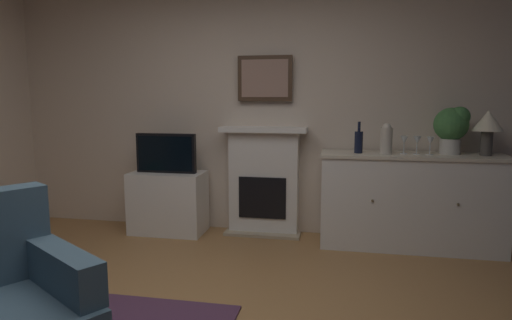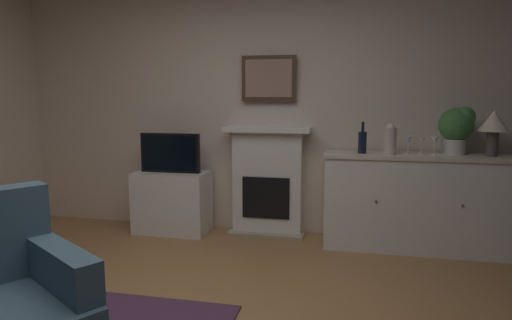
% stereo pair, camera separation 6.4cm
% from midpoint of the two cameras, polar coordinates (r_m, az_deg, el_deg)
% --- Properties ---
extents(wall_rear, '(5.34, 0.06, 2.78)m').
position_cam_midpoint_polar(wall_rear, '(4.55, 1.04, 8.09)').
color(wall_rear, beige).
rests_on(wall_rear, ground_plane).
extents(fireplace_unit, '(0.87, 0.30, 1.10)m').
position_cam_midpoint_polar(fireplace_unit, '(4.49, 1.91, -2.72)').
color(fireplace_unit, white).
rests_on(fireplace_unit, ground_plane).
extents(framed_picture, '(0.55, 0.04, 0.45)m').
position_cam_midpoint_polar(framed_picture, '(4.45, 2.09, 10.54)').
color(framed_picture, '#473323').
extents(sideboard_cabinet, '(1.65, 0.49, 0.88)m').
position_cam_midpoint_polar(sideboard_cabinet, '(4.31, 20.29, -5.13)').
color(sideboard_cabinet, white).
rests_on(sideboard_cabinet, ground_plane).
extents(table_lamp, '(0.26, 0.26, 0.40)m').
position_cam_midpoint_polar(table_lamp, '(4.34, 28.84, 4.08)').
color(table_lamp, '#4C4742').
rests_on(table_lamp, sideboard_cabinet).
extents(wine_bottle, '(0.08, 0.08, 0.29)m').
position_cam_midpoint_polar(wine_bottle, '(4.15, 14.07, 2.31)').
color(wine_bottle, black).
rests_on(wine_bottle, sideboard_cabinet).
extents(wine_glass_left, '(0.07, 0.07, 0.16)m').
position_cam_midpoint_polar(wine_glass_left, '(4.20, 19.59, 2.35)').
color(wine_glass_left, silver).
rests_on(wine_glass_left, sideboard_cabinet).
extents(wine_glass_center, '(0.07, 0.07, 0.16)m').
position_cam_midpoint_polar(wine_glass_center, '(4.20, 21.10, 2.28)').
color(wine_glass_center, silver).
rests_on(wine_glass_center, sideboard_cabinet).
extents(wine_glass_right, '(0.07, 0.07, 0.16)m').
position_cam_midpoint_polar(wine_glass_right, '(4.21, 22.61, 2.21)').
color(wine_glass_right, silver).
rests_on(wine_glass_right, sideboard_cabinet).
extents(vase_decorative, '(0.11, 0.11, 0.28)m').
position_cam_midpoint_polar(vase_decorative, '(4.14, 17.45, 2.62)').
color(vase_decorative, beige).
rests_on(vase_decorative, sideboard_cabinet).
extents(tv_cabinet, '(0.75, 0.42, 0.63)m').
position_cam_midpoint_polar(tv_cabinet, '(4.66, -10.41, -5.37)').
color(tv_cabinet, white).
rests_on(tv_cabinet, ground_plane).
extents(tv_set, '(0.62, 0.07, 0.40)m').
position_cam_midpoint_polar(tv_set, '(4.54, -10.69, 0.91)').
color(tv_set, black).
rests_on(tv_set, tv_cabinet).
extents(potted_plant_small, '(0.30, 0.30, 0.43)m').
position_cam_midpoint_polar(potted_plant_small, '(4.31, 25.06, 4.00)').
color(potted_plant_small, beige).
rests_on(potted_plant_small, sideboard_cabinet).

